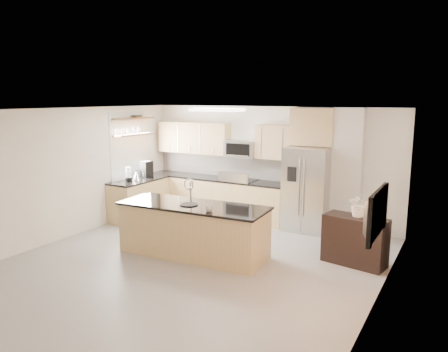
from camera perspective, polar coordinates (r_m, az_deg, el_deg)
The scene contains 27 objects.
floor at distance 7.59m, azimuth -4.43°, elevation -11.45°, with size 6.50×6.50×0.00m, color gray.
ceiling at distance 7.05m, azimuth -4.73°, elevation 8.59°, with size 6.00×6.50×0.02m, color silver.
wall_back at distance 10.02m, azimuth 5.89°, elevation 1.58°, with size 6.00×0.02×2.60m, color white.
wall_front at distance 4.96m, azimuth -26.33°, elevation -8.46°, with size 6.00×0.02×2.60m, color white.
wall_left at distance 9.20m, azimuth -20.24°, elevation 0.23°, with size 0.02×6.50×2.60m, color white.
wall_right at distance 6.10m, azimuth 19.57°, elevation -4.61°, with size 0.02×6.50×2.60m, color white.
back_counter at distance 10.44m, azimuth -1.08°, elevation -2.63°, with size 3.55×0.66×1.44m.
left_counter at distance 10.42m, azimuth -11.03°, elevation -2.92°, with size 0.66×1.50×0.92m.
range at distance 10.14m, azimuth 1.94°, elevation -3.03°, with size 0.76×0.64×1.14m.
upper_cabinets at distance 10.40m, azimuth -1.03°, elevation 4.87°, with size 3.50×0.33×0.75m.
microwave at distance 10.05m, azimuth 2.31°, elevation 3.55°, with size 0.76×0.40×0.40m.
refrigerator at distance 9.37m, azimuth 10.86°, elevation -1.69°, with size 0.92×0.78×1.78m.
partition_column at distance 9.30m, azimuth 15.82°, elevation 0.58°, with size 0.60×0.30×2.60m, color beige.
window at distance 10.41m, azimuth -12.52°, elevation 3.67°, with size 0.04×1.15×1.65m.
shelf_lower at distance 10.38m, azimuth -11.69°, elevation 5.34°, with size 0.30×1.20×0.04m, color brown.
shelf_upper at distance 10.35m, azimuth -11.76°, elevation 7.38°, with size 0.30×1.20×0.04m, color brown.
ceiling_fixture at distance 8.62m, azimuth -0.90°, elevation 8.65°, with size 1.00×0.50×0.06m, color white.
island at distance 7.88m, azimuth -4.01°, elevation -6.99°, with size 2.74×1.12×1.35m.
credenza at distance 7.76m, azimuth 16.72°, elevation -8.09°, with size 1.04×0.44×0.83m, color black.
cup at distance 7.28m, azimuth -1.98°, elevation -4.24°, with size 0.13×0.13×0.10m, color silver.
platter at distance 7.73m, azimuth -4.61°, elevation -3.74°, with size 0.32×0.32×0.02m, color black.
blender at distance 10.05m, azimuth -12.38°, elevation 0.07°, with size 0.15×0.15×0.34m.
kettle at distance 10.18m, azimuth -11.35°, elevation 0.06°, with size 0.21×0.21×0.26m.
coffee_maker at distance 10.55m, azimuth -10.10°, elevation 0.84°, with size 0.23×0.27×0.39m.
bowl at distance 10.44m, azimuth -11.32°, elevation 7.74°, with size 0.34×0.34×0.08m, color #B1B1B3.
flower_vase at distance 7.60m, azimuth 17.33°, elevation -2.82°, with size 0.57×0.49×0.63m, color white.
television at distance 5.91m, azimuth 18.40°, elevation -4.50°, with size 1.08×0.14×0.62m, color black.
Camera 1 is at (3.96, -5.83, 2.80)m, focal length 35.00 mm.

